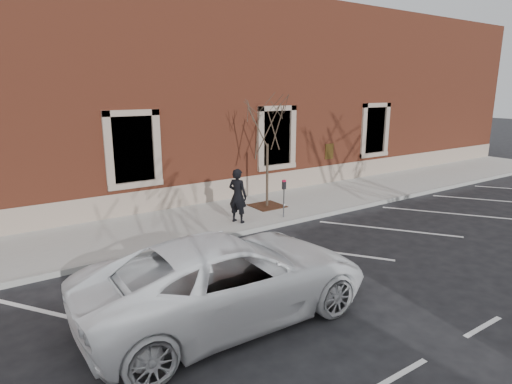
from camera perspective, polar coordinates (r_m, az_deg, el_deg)
ground at (r=13.73m, az=1.42°, el=-4.95°), size 120.00×120.00×0.00m
sidewalk_near at (r=15.10m, az=-2.47°, el=-2.93°), size 40.00×3.50×0.15m
curb_near at (r=13.67m, az=1.54°, el=-4.71°), size 40.00×0.12×0.15m
parking_stripes at (r=12.12m, az=7.55°, el=-7.64°), size 28.00×4.40×0.01m
building_civic at (r=19.82m, az=-12.00°, el=12.25°), size 40.00×8.62×8.00m
man at (r=13.71m, az=-2.46°, el=-0.50°), size 0.66×0.76×1.76m
parking_meter at (r=14.25m, az=3.74°, el=0.07°), size 0.12×0.09×1.28m
tree_grate at (r=15.78m, az=1.48°, el=-1.85°), size 1.12×1.12×0.03m
sapling at (r=15.26m, az=1.54°, el=8.77°), size 2.51×2.51×4.19m
white_truck at (r=8.49m, az=-3.67°, el=-11.25°), size 5.86×2.78×1.62m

